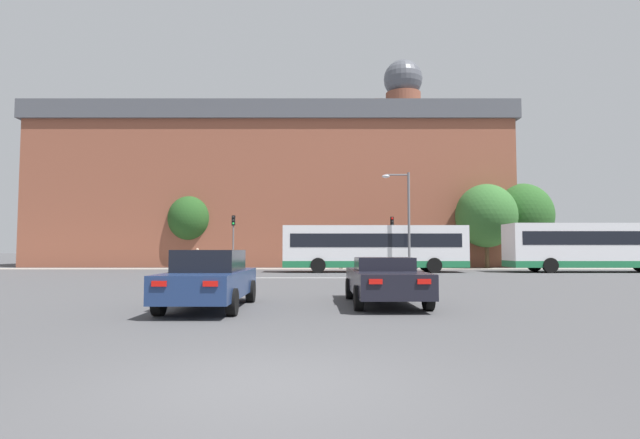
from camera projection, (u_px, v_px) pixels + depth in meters
ground_plane at (266, 385)px, 5.65m from camera, size 400.00×400.00×0.00m
stop_line_strip at (309, 278)px, 27.10m from camera, size 9.77×0.30×0.01m
far_pavement at (313, 269)px, 39.94m from camera, size 70.86×2.50×0.01m
brick_civic_building at (277, 191)px, 50.74m from camera, size 44.11×15.66×21.08m
car_saloon_left at (211, 279)px, 13.05m from camera, size 1.93×4.91×1.53m
car_roadster_right at (385, 280)px, 14.06m from camera, size 2.04×4.91×1.31m
bus_crossing_lead at (375, 247)px, 34.00m from camera, size 12.33×2.71×3.15m
bus_crossing_trailing at (597, 246)px, 33.91m from camera, size 12.02×2.72×3.30m
traffic_light_far_right at (393, 234)px, 39.48m from camera, size 0.26×0.31×4.14m
traffic_light_far_left at (234, 233)px, 39.29m from camera, size 0.26×0.31×4.24m
street_lamp_junction at (405, 211)px, 32.12m from camera, size 1.80×0.36×6.53m
pedestrian_waiting at (341, 256)px, 39.85m from camera, size 0.41×0.25×1.73m
pedestrian_walking_east at (417, 257)px, 40.20m from camera, size 0.44×0.43×1.63m
pedestrian_walking_west at (198, 257)px, 40.05m from camera, size 0.42×0.27×1.66m
tree_by_building at (487, 216)px, 41.75m from camera, size 5.07×5.07×7.04m
tree_kerbside at (191, 219)px, 43.74m from camera, size 3.88×3.88×6.30m
tree_distant at (523, 215)px, 43.64m from camera, size 5.28×5.28×7.33m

